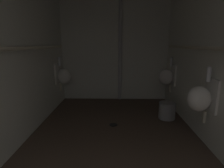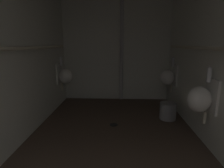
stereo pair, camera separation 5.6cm
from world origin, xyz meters
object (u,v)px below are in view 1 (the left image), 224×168
(urinal_right_far, at_px, (167,77))
(waste_bin, at_px, (167,111))
(standpipe_back_wall, at_px, (120,52))
(urinal_left_mid, at_px, (63,76))
(urinal_right_mid, at_px, (201,98))
(floor_drain, at_px, (113,125))

(urinal_right_far, distance_m, waste_bin, 0.84)
(standpipe_back_wall, relative_size, waste_bin, 7.59)
(urinal_left_mid, xyz_separation_m, urinal_right_mid, (2.26, -1.63, 0.00))
(urinal_right_mid, relative_size, urinal_right_far, 1.00)
(urinal_left_mid, distance_m, floor_drain, 1.65)
(urinal_left_mid, distance_m, standpipe_back_wall, 1.41)
(standpipe_back_wall, xyz_separation_m, floor_drain, (-0.14, -1.43, -1.17))
(urinal_left_mid, bearing_deg, waste_bin, -18.49)
(urinal_right_mid, bearing_deg, waste_bin, 98.77)
(urinal_left_mid, height_order, urinal_right_mid, same)
(standpipe_back_wall, height_order, floor_drain, standpipe_back_wall)
(waste_bin, bearing_deg, urinal_left_mid, 161.51)
(urinal_right_mid, height_order, standpipe_back_wall, standpipe_back_wall)
(urinal_right_far, relative_size, floor_drain, 5.39)
(urinal_right_far, xyz_separation_m, standpipe_back_wall, (-1.00, 0.49, 0.50))
(urinal_left_mid, distance_m, urinal_right_mid, 2.78)
(urinal_left_mid, relative_size, standpipe_back_wall, 0.33)
(urinal_right_far, bearing_deg, waste_bin, -102.67)
(urinal_left_mid, bearing_deg, urinal_right_far, -1.89)
(urinal_right_mid, bearing_deg, standpipe_back_wall, 116.03)
(urinal_right_mid, relative_size, waste_bin, 2.48)
(urinal_left_mid, height_order, floor_drain, urinal_left_mid)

